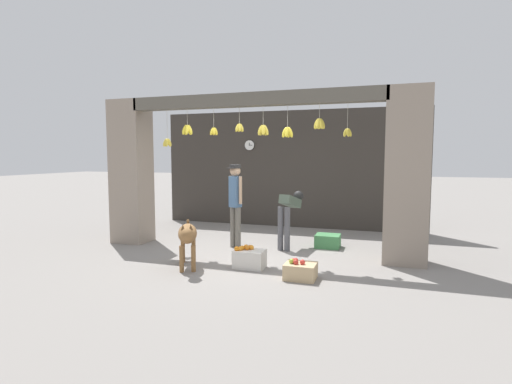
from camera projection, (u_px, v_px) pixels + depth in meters
name	position (u px, v px, depth m)	size (l,w,h in m)	color
ground_plane	(248.00, 255.00, 7.29)	(60.00, 60.00, 0.00)	gray
shop_back_wall	(289.00, 169.00, 10.07)	(6.65, 0.12, 2.92)	#38332D
shop_pillar_left	(131.00, 172.00, 8.28)	(0.70, 0.60, 2.92)	gray
shop_pillar_right	(406.00, 176.00, 6.60)	(0.70, 0.60, 2.92)	gray
storefront_awning	(250.00, 103.00, 7.15)	(4.75, 0.29, 0.96)	#5B564C
dog	(188.00, 235.00, 6.39)	(0.64, 1.02, 0.77)	olive
shopkeeper	(235.00, 199.00, 7.77)	(0.32, 0.30, 1.63)	#6B665B
worker_stooping	(289.00, 211.00, 7.74)	(0.36, 0.83, 1.09)	#56565B
fruit_crate_oranges	(249.00, 258.00, 6.41)	(0.49, 0.33, 0.36)	silver
fruit_crate_apples	(300.00, 271.00, 5.85)	(0.45, 0.39, 0.30)	tan
produce_box_green	(328.00, 241.00, 7.85)	(0.47, 0.41, 0.26)	#42844C
water_bottle	(246.00, 253.00, 6.97)	(0.08, 0.08, 0.23)	#2D60AD
wall_clock	(250.00, 145.00, 10.27)	(0.27, 0.03, 0.27)	black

